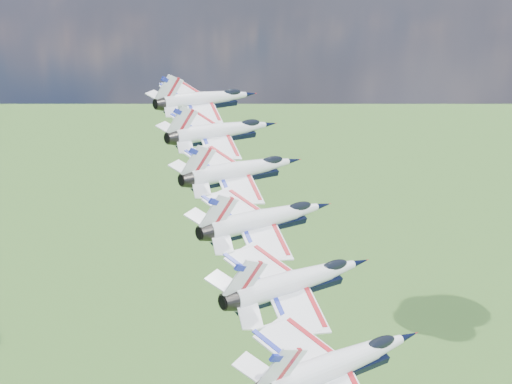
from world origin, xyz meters
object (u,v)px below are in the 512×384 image
Objects in this scene: jet_3 at (269,218)px; jet_4 at (301,280)px; jet_2 at (244,169)px; jet_5 at (343,362)px; jet_0 at (208,99)px; jet_1 at (225,130)px.

jet_4 is at bearing -19.96° from jet_3.
jet_2 is 22.11m from jet_4.
jet_5 is at bearing -19.96° from jet_3.
jet_2 is 11.06m from jet_3.
jet_0 is 1.00× the size of jet_2.
jet_0 is 55.28m from jet_5.
jet_4 is 11.06m from jet_5.
jet_5 is (32.16, -28.65, -10.03)m from jet_1.
jet_2 is 1.00× the size of jet_3.
jet_0 is 22.11m from jet_2.
jet_5 is (24.12, -21.49, -7.52)m from jet_2.
jet_2 is at bearing 160.04° from jet_3.
jet_3 is at bearing 160.04° from jet_4.
jet_1 is 1.00× the size of jet_2.
jet_2 reaches higher than jet_3.
jet_3 reaches higher than jet_4.
jet_3 is at bearing 160.04° from jet_5.
jet_3 is 1.00× the size of jet_5.
jet_1 is 33.17m from jet_4.
jet_2 is at bearing 160.04° from jet_5.
jet_0 is at bearing 160.04° from jet_2.
jet_3 is (16.08, -14.32, -5.02)m from jet_1.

